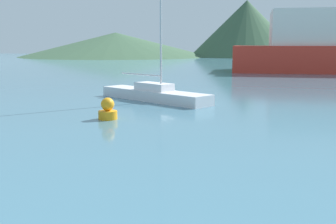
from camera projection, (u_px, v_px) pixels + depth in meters
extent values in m
cube|color=silver|center=(154.00, 95.00, 25.82)|extent=(8.20, 4.71, 0.63)
cube|color=silver|center=(154.00, 87.00, 25.73)|extent=(2.71, 2.01, 0.44)
cylinder|color=#BCBCC1|center=(161.00, 10.00, 24.57)|extent=(0.12, 0.12, 9.57)
cylinder|color=#BCBCC1|center=(141.00, 74.00, 26.49)|extent=(3.44, 1.54, 0.10)
cylinder|color=orange|center=(108.00, 115.00, 19.42)|extent=(0.88, 0.88, 0.39)
sphere|color=orange|center=(108.00, 104.00, 19.34)|extent=(0.61, 0.61, 0.61)
cone|color=#38563D|center=(116.00, 45.00, 114.44)|extent=(51.38, 51.38, 6.46)
cone|color=#38563D|center=(246.00, 29.00, 111.66)|extent=(30.22, 30.22, 14.79)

